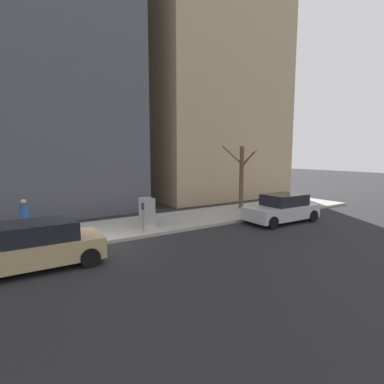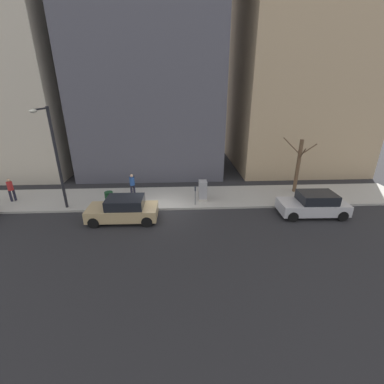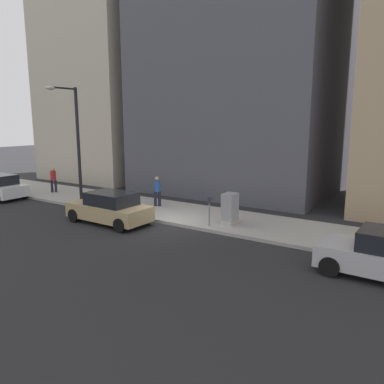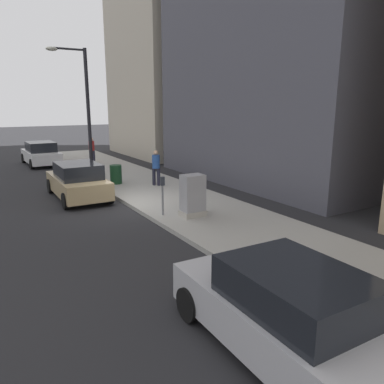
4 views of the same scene
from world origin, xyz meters
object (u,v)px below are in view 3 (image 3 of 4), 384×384
(utility_box, at_px, (230,209))
(pedestrian_near_meter, at_px, (157,189))
(parked_car_tan, at_px, (110,208))
(streetlamp, at_px, (74,136))
(parking_meter, at_px, (209,208))
(office_tower_right, at_px, (110,73))
(pedestrian_midblock, at_px, (53,178))
(office_block_center, at_px, (251,23))
(trash_bin, at_px, (121,200))

(utility_box, relative_size, pedestrian_near_meter, 0.86)
(parked_car_tan, height_order, streetlamp, streetlamp)
(parking_meter, relative_size, office_tower_right, 0.08)
(parked_car_tan, distance_m, pedestrian_midblock, 8.96)
(parked_car_tan, height_order, office_block_center, office_block_center)
(office_block_center, bearing_deg, trash_bin, 167.92)
(pedestrian_midblock, bearing_deg, utility_box, 133.32)
(parking_meter, xyz_separation_m, trash_bin, (0.45, 5.92, -0.38))
(office_block_center, bearing_deg, parking_meter, -162.62)
(pedestrian_near_meter, distance_m, office_tower_right, 15.62)
(parking_meter, height_order, pedestrian_midblock, pedestrian_midblock)
(pedestrian_near_meter, height_order, pedestrian_midblock, same)
(parked_car_tan, bearing_deg, parking_meter, -68.39)
(pedestrian_near_meter, xyz_separation_m, office_block_center, (9.47, -0.97, 10.50))
(streetlamp, distance_m, pedestrian_near_meter, 5.50)
(parked_car_tan, xyz_separation_m, parking_meter, (1.72, -4.50, 0.24))
(utility_box, distance_m, office_block_center, 15.63)
(parking_meter, relative_size, streetlamp, 0.21)
(utility_box, relative_size, office_tower_right, 0.08)
(trash_bin, xyz_separation_m, office_block_center, (10.96, -2.34, 10.99))
(trash_bin, bearing_deg, office_tower_right, 46.76)
(office_tower_right, bearing_deg, utility_box, -118.37)
(parked_car_tan, bearing_deg, office_tower_right, 45.25)
(streetlamp, height_order, office_block_center, office_block_center)
(parked_car_tan, height_order, office_tower_right, office_tower_right)
(office_block_center, bearing_deg, pedestrian_near_meter, 174.16)
(office_tower_right, bearing_deg, pedestrian_midblock, -161.44)
(parked_car_tan, height_order, pedestrian_near_meter, pedestrian_near_meter)
(streetlamp, bearing_deg, pedestrian_near_meter, -63.11)
(streetlamp, distance_m, pedestrian_midblock, 5.35)
(office_block_center, bearing_deg, streetlamp, 156.12)
(office_block_center, bearing_deg, office_tower_right, 98.30)
(parked_car_tan, height_order, pedestrian_midblock, pedestrian_midblock)
(trash_bin, relative_size, pedestrian_midblock, 0.54)
(utility_box, xyz_separation_m, pedestrian_midblock, (0.51, 13.50, 0.24))
(parking_meter, distance_m, pedestrian_midblock, 12.98)
(trash_bin, bearing_deg, pedestrian_near_meter, -42.71)
(parking_meter, xyz_separation_m, utility_box, (0.85, -0.59, -0.13))
(parking_meter, xyz_separation_m, pedestrian_midblock, (1.36, 12.91, 0.11))
(parked_car_tan, relative_size, office_block_center, 0.18)
(streetlamp, relative_size, office_tower_right, 0.37)
(office_tower_right, bearing_deg, trash_bin, -133.24)
(trash_bin, distance_m, pedestrian_near_meter, 2.09)
(streetlamp, distance_m, trash_bin, 4.45)
(utility_box, distance_m, trash_bin, 6.52)
(parked_car_tan, bearing_deg, streetlamp, 70.37)
(pedestrian_near_meter, bearing_deg, pedestrian_midblock, -35.37)
(utility_box, height_order, pedestrian_near_meter, pedestrian_near_meter)
(pedestrian_near_meter, bearing_deg, streetlamp, -12.44)
(utility_box, height_order, office_tower_right, office_tower_right)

